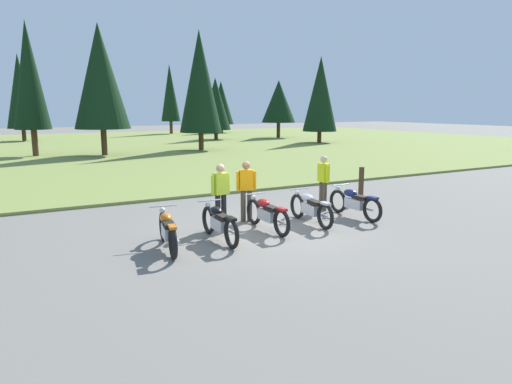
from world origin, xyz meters
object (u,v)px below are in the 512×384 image
object	(u,v)px
motorcycle_orange	(168,230)
motorcycle_silver	(310,208)
rider_with_back_turned	(246,188)
trail_marker_post	(361,184)
rider_checking_bike	(221,192)
motorcycle_red	(267,214)
rider_near_row_end	(323,179)
motorcycle_navy	(354,202)
motorcycle_black	(219,223)

from	to	relation	value
motorcycle_orange	motorcycle_silver	size ratio (longest dim) A/B	0.99
rider_with_back_turned	trail_marker_post	world-z (taller)	rider_with_back_turned
rider_checking_bike	trail_marker_post	bearing A→B (deg)	8.35
rider_with_back_turned	trail_marker_post	size ratio (longest dim) A/B	1.44
rider_with_back_turned	trail_marker_post	xyz separation A→B (m)	(4.60, 0.56, -0.37)
motorcycle_red	rider_checking_bike	xyz separation A→B (m)	(-0.90, 0.84, 0.51)
rider_near_row_end	trail_marker_post	xyz separation A→B (m)	(1.89, 0.43, -0.37)
motorcycle_red	motorcycle_navy	bearing A→B (deg)	0.38
motorcycle_silver	rider_near_row_end	size ratio (longest dim) A/B	1.26
motorcycle_orange	motorcycle_red	xyz separation A→B (m)	(2.73, 0.34, 0.00)
rider_checking_bike	rider_with_back_turned	world-z (taller)	same
motorcycle_orange	rider_with_back_turned	size ratio (longest dim) A/B	1.25
motorcycle_silver	rider_near_row_end	bearing A→B (deg)	42.29
motorcycle_navy	trail_marker_post	bearing A→B (deg)	44.02
motorcycle_red	trail_marker_post	xyz separation A→B (m)	(4.58, 1.65, 0.14)
motorcycle_black	motorcycle_navy	xyz separation A→B (m)	(4.35, 0.29, 0.00)
motorcycle_black	trail_marker_post	distance (m)	6.33
motorcycle_silver	trail_marker_post	size ratio (longest dim) A/B	1.81
motorcycle_black	rider_near_row_end	distance (m)	4.43
rider_near_row_end	rider_checking_bike	world-z (taller)	same
motorcycle_navy	rider_checking_bike	bearing A→B (deg)	167.76
motorcycle_navy	motorcycle_red	bearing A→B (deg)	-179.62
trail_marker_post	rider_near_row_end	bearing A→B (deg)	-167.28
rider_checking_bike	trail_marker_post	distance (m)	5.55
motorcycle_navy	rider_checking_bike	xyz separation A→B (m)	(-3.80, 0.82, 0.51)
motorcycle_orange	rider_checking_bike	distance (m)	2.24
motorcycle_silver	rider_with_back_turned	bearing A→B (deg)	143.10
motorcycle_black	rider_with_back_turned	size ratio (longest dim) A/B	1.26
motorcycle_red	trail_marker_post	size ratio (longest dim) A/B	1.81
trail_marker_post	motorcycle_black	bearing A→B (deg)	-162.40
motorcycle_orange	trail_marker_post	bearing A→B (deg)	15.25
rider_near_row_end	motorcycle_silver	bearing A→B (deg)	-137.71
motorcycle_orange	motorcycle_navy	size ratio (longest dim) A/B	0.99
motorcycle_red	motorcycle_black	bearing A→B (deg)	-169.62
motorcycle_black	rider_near_row_end	world-z (taller)	rider_near_row_end
motorcycle_red	motorcycle_silver	size ratio (longest dim) A/B	1.00
rider_checking_bike	motorcycle_red	bearing A→B (deg)	-43.09
rider_near_row_end	motorcycle_orange	bearing A→B (deg)	-163.88
trail_marker_post	motorcycle_silver	bearing A→B (deg)	-153.20
motorcycle_black	motorcycle_silver	distance (m)	2.85
motorcycle_navy	rider_checking_bike	distance (m)	3.92
motorcycle_black	motorcycle_silver	size ratio (longest dim) A/B	1.00
motorcycle_black	motorcycle_red	bearing A→B (deg)	10.38
motorcycle_red	rider_near_row_end	bearing A→B (deg)	24.42
motorcycle_silver	rider_checking_bike	distance (m)	2.48
motorcycle_black	trail_marker_post	world-z (taller)	trail_marker_post
motorcycle_orange	rider_with_back_turned	distance (m)	3.10
motorcycle_red	rider_checking_bike	world-z (taller)	rider_checking_bike
motorcycle_orange	rider_with_back_turned	bearing A→B (deg)	27.84
motorcycle_orange	motorcycle_red	distance (m)	2.75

